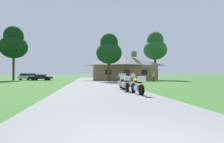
# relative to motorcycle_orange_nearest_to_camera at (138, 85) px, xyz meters

# --- Properties ---
(ground_plane) EXTENTS (500.00, 500.00, 0.00)m
(ground_plane) POSITION_rel_motorcycle_orange_nearest_to_camera_xyz_m (-2.11, 11.38, -0.62)
(ground_plane) COLOR #386628
(asphalt_driveway) EXTENTS (6.40, 80.00, 0.06)m
(asphalt_driveway) POSITION_rel_motorcycle_orange_nearest_to_camera_xyz_m (-2.11, 9.38, -0.59)
(asphalt_driveway) COLOR slate
(asphalt_driveway) RESTS_ON ground
(motorcycle_orange_nearest_to_camera) EXTENTS (0.66, 2.08, 1.30)m
(motorcycle_orange_nearest_to_camera) POSITION_rel_motorcycle_orange_nearest_to_camera_xyz_m (0.00, 0.00, 0.00)
(motorcycle_orange_nearest_to_camera) COLOR black
(motorcycle_orange_nearest_to_camera) RESTS_ON asphalt_driveway
(motorcycle_blue_second_in_row) EXTENTS (0.76, 2.08, 1.30)m
(motorcycle_blue_second_in_row) POSITION_rel_motorcycle_orange_nearest_to_camera_xyz_m (-0.27, 2.27, -0.01)
(motorcycle_blue_second_in_row) COLOR black
(motorcycle_blue_second_in_row) RESTS_ON asphalt_driveway
(motorcycle_green_farthest_in_row) EXTENTS (0.77, 2.08, 1.30)m
(motorcycle_green_farthest_in_row) POSITION_rel_motorcycle_orange_nearest_to_camera_xyz_m (-0.21, 4.25, -0.01)
(motorcycle_green_farthest_in_row) COLOR black
(motorcycle_green_farthest_in_row) RESTS_ON asphalt_driveway
(stone_lodge) EXTENTS (12.85, 6.88, 5.90)m
(stone_lodge) POSITION_rel_motorcycle_orange_nearest_to_camera_xyz_m (4.21, 26.35, 1.96)
(stone_lodge) COLOR #896B4C
(stone_lodge) RESTS_ON ground
(bystander_olive_shirt_near_lodge) EXTENTS (0.38, 0.47, 1.67)m
(bystander_olive_shirt_near_lodge) POSITION_rel_motorcycle_orange_nearest_to_camera_xyz_m (4.84, 20.68, 0.31)
(bystander_olive_shirt_near_lodge) COLOR #75664C
(bystander_olive_shirt_near_lodge) RESTS_ON ground
(bystander_tan_shirt_beside_signpost) EXTENTS (0.25, 0.55, 1.67)m
(bystander_tan_shirt_beside_signpost) POSITION_rel_motorcycle_orange_nearest_to_camera_xyz_m (7.42, 17.62, 0.31)
(bystander_tan_shirt_beside_signpost) COLOR navy
(bystander_tan_shirt_beside_signpost) RESTS_ON ground
(tree_right_of_lodge) EXTENTS (5.16, 5.16, 10.67)m
(tree_right_of_lodge) POSITION_rel_motorcycle_orange_nearest_to_camera_xyz_m (11.97, 29.17, 6.64)
(tree_right_of_lodge) COLOR #422D19
(tree_right_of_lodge) RESTS_ON ground
(tree_left_far) EXTENTS (5.45, 5.45, 11.02)m
(tree_left_far) POSITION_rel_motorcycle_orange_nearest_to_camera_xyz_m (-17.87, 29.51, 6.81)
(tree_left_far) COLOR #422D19
(tree_left_far) RESTS_ON ground
(tree_by_lodge_front) EXTENTS (4.27, 4.27, 8.11)m
(tree_by_lodge_front) POSITION_rel_motorcycle_orange_nearest_to_camera_xyz_m (0.57, 20.15, 4.67)
(tree_by_lodge_front) COLOR #422D19
(tree_by_lodge_front) RESTS_ON ground
(parked_silver_suv_far_left) EXTENTS (3.03, 4.93, 1.40)m
(parked_silver_suv_far_left) POSITION_rel_motorcycle_orange_nearest_to_camera_xyz_m (-15.52, 31.25, 0.16)
(parked_silver_suv_far_left) COLOR #ADAFB7
(parked_silver_suv_far_left) RESTS_ON ground
(parked_black_sedan_far_left) EXTENTS (4.40, 2.37, 1.20)m
(parked_black_sedan_far_left) POSITION_rel_motorcycle_orange_nearest_to_camera_xyz_m (-12.21, 28.25, 0.02)
(parked_black_sedan_far_left) COLOR black
(parked_black_sedan_far_left) RESTS_ON ground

